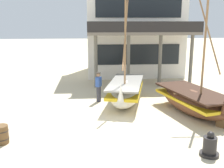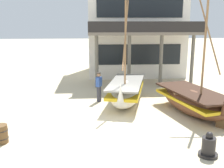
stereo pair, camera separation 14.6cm
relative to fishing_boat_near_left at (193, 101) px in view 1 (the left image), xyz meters
The scene contains 7 objects.
ground_plane 4.04m from the fishing_boat_near_left, behind, with size 120.00×120.00×0.00m, color beige.
fishing_boat_near_left is the anchor object (origin of this frame).
fishing_boat_centre_large 3.63m from the fishing_boat_near_left, 149.05° to the left, with size 2.69×4.74×5.68m.
fisherman_by_hull 5.16m from the fishing_boat_near_left, 152.95° to the left, with size 0.37×0.42×1.68m.
capstan_winch 4.46m from the fishing_boat_near_left, 103.91° to the right, with size 0.65×0.65×0.87m.
wooden_barrel 8.84m from the fishing_boat_near_left, 161.76° to the right, with size 0.56×0.56×0.70m.
harbor_building_main 11.44m from the fishing_boat_near_left, 96.95° to the left, with size 8.04×8.62×7.41m.
Camera 1 is at (-1.09, -12.11, 4.46)m, focal length 43.39 mm.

